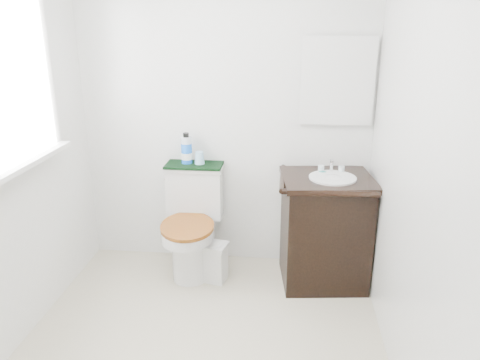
% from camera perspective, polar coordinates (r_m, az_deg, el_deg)
% --- Properties ---
extents(floor, '(2.40, 2.40, 0.00)m').
position_cam_1_polar(floor, '(2.96, -4.94, -20.18)').
color(floor, beige).
rests_on(floor, ground).
extents(wall_back, '(2.40, 0.00, 2.40)m').
position_cam_1_polar(wall_back, '(3.54, -1.85, 8.13)').
color(wall_back, silver).
rests_on(wall_back, ground).
extents(wall_front, '(2.40, 0.00, 2.40)m').
position_cam_1_polar(wall_front, '(1.33, -16.30, -11.87)').
color(wall_front, silver).
rests_on(wall_front, ground).
extents(wall_right, '(0.00, 2.40, 2.40)m').
position_cam_1_polar(wall_right, '(2.43, 20.64, 1.81)').
color(wall_right, silver).
rests_on(wall_right, ground).
extents(window, '(0.02, 0.70, 0.90)m').
position_cam_1_polar(window, '(2.96, -26.11, 10.96)').
color(window, white).
rests_on(window, wall_left).
extents(mirror, '(0.50, 0.02, 0.60)m').
position_cam_1_polar(mirror, '(3.46, 11.81, 11.69)').
color(mirror, silver).
rests_on(mirror, wall_back).
extents(toilet, '(0.45, 0.65, 0.81)m').
position_cam_1_polar(toilet, '(3.62, -5.77, -5.77)').
color(toilet, silver).
rests_on(toilet, floor).
extents(vanity, '(0.69, 0.61, 0.92)m').
position_cam_1_polar(vanity, '(3.47, 10.30, -5.74)').
color(vanity, black).
rests_on(vanity, floor).
extents(trash_bin, '(0.24, 0.21, 0.30)m').
position_cam_1_polar(trash_bin, '(3.55, -3.29, -9.90)').
color(trash_bin, silver).
rests_on(trash_bin, floor).
extents(towel, '(0.43, 0.22, 0.02)m').
position_cam_1_polar(towel, '(3.57, -5.62, 1.83)').
color(towel, black).
rests_on(towel, toilet).
extents(mouthwash_bottle, '(0.08, 0.08, 0.23)m').
position_cam_1_polar(mouthwash_bottle, '(3.57, -6.54, 3.73)').
color(mouthwash_bottle, blue).
rests_on(mouthwash_bottle, towel).
extents(cup, '(0.08, 0.08, 0.09)m').
position_cam_1_polar(cup, '(3.55, -4.96, 2.72)').
color(cup, '#8BBFE3').
rests_on(cup, towel).
extents(soap_bar, '(0.07, 0.04, 0.02)m').
position_cam_1_polar(soap_bar, '(3.41, 10.01, 0.97)').
color(soap_bar, '#166D69').
rests_on(soap_bar, vanity).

